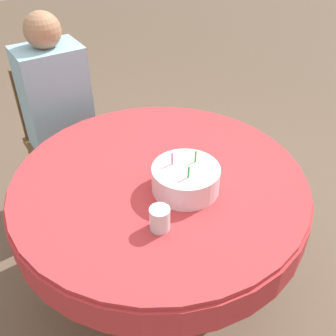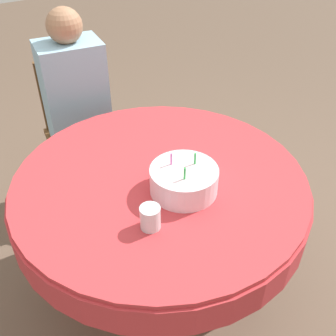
% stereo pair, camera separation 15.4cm
% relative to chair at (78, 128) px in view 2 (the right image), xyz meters
% --- Properties ---
extents(ground_plane, '(12.00, 12.00, 0.00)m').
position_rel_chair_xyz_m(ground_plane, '(-0.02, -0.95, -0.48)').
color(ground_plane, brown).
extents(dining_table, '(1.21, 1.21, 0.73)m').
position_rel_chair_xyz_m(dining_table, '(-0.02, -0.95, 0.17)').
color(dining_table, '#BC3338').
rests_on(dining_table, ground_plane).
extents(chair, '(0.43, 0.43, 0.88)m').
position_rel_chair_xyz_m(chair, '(0.00, 0.00, 0.00)').
color(chair, brown).
rests_on(chair, ground_plane).
extents(person, '(0.37, 0.37, 1.20)m').
position_rel_chair_xyz_m(person, '(-0.01, -0.09, 0.23)').
color(person, '#9E7051').
rests_on(person, ground_plane).
extents(birthday_cake, '(0.26, 0.26, 0.15)m').
position_rel_chair_xyz_m(birthday_cake, '(0.01, -1.07, 0.31)').
color(birthday_cake, silver).
rests_on(birthday_cake, dining_table).
extents(drinking_glass, '(0.07, 0.07, 0.09)m').
position_rel_chair_xyz_m(drinking_glass, '(-0.19, -1.17, 0.30)').
color(drinking_glass, silver).
rests_on(drinking_glass, dining_table).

